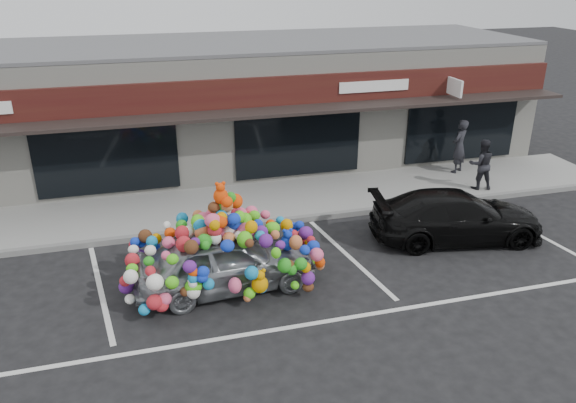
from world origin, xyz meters
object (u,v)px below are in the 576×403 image
object	(u,v)px
black_sedan	(457,216)
pedestrian_b	(481,164)
pedestrian_a	(459,146)
toy_car	(224,254)

from	to	relation	value
black_sedan	pedestrian_b	size ratio (longest dim) A/B	2.78
black_sedan	pedestrian_a	bearing A→B (deg)	-21.81
toy_car	pedestrian_a	world-z (taller)	toy_car
toy_car	black_sedan	bearing A→B (deg)	-86.91
black_sedan	pedestrian_a	world-z (taller)	pedestrian_a
toy_car	pedestrian_b	size ratio (longest dim) A/B	2.75
black_sedan	pedestrian_b	bearing A→B (deg)	-32.63
pedestrian_a	toy_car	bearing A→B (deg)	-4.06
toy_car	pedestrian_b	distance (m)	9.45
toy_car	pedestrian_b	bearing A→B (deg)	-72.28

